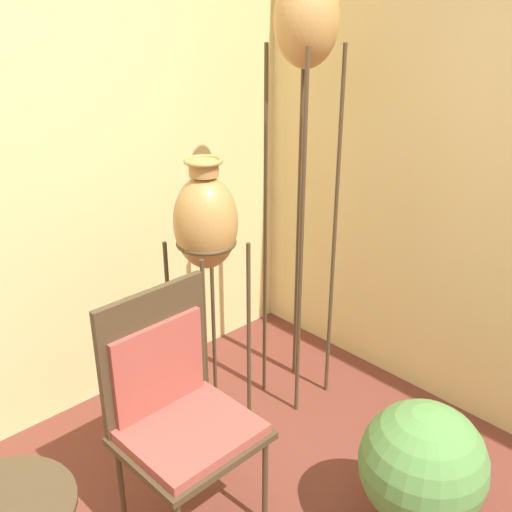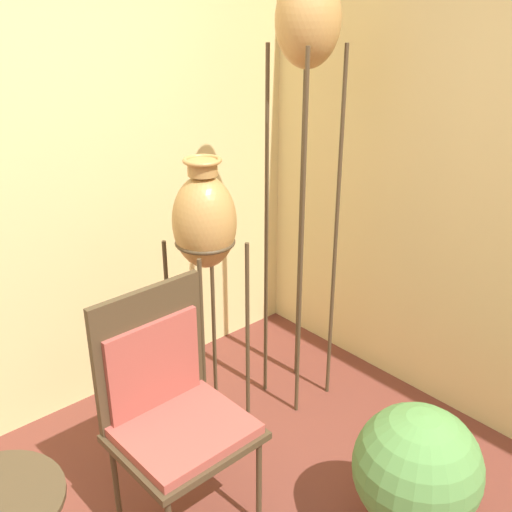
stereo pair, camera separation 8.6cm
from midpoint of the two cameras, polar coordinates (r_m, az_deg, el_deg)
wall_back at (r=2.93m, az=-23.95°, el=7.39°), size 7.36×0.06×2.70m
vase_stand_tall at (r=2.83m, az=3.87°, el=20.25°), size 0.29×0.29×2.27m
vase_stand_medium at (r=2.66m, az=-5.74°, el=2.80°), size 0.29×0.29×1.43m
chair at (r=2.45m, az=-8.67°, el=-13.73°), size 0.53×0.46×1.05m
potted_plant at (r=2.58m, az=14.52°, el=-19.18°), size 0.50×0.50×0.63m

